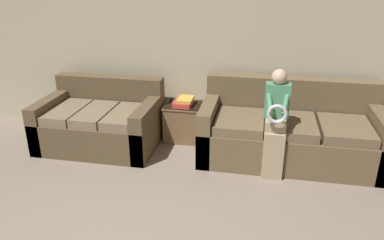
# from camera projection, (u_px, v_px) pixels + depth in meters

# --- Properties ---
(wall_back) EXTENTS (6.86, 0.06, 2.55)m
(wall_back) POSITION_uv_depth(u_px,v_px,m) (187.00, 40.00, 4.82)
(wall_back) COLOR #BCB293
(wall_back) RESTS_ON ground_plane
(couch_main) EXTENTS (2.07, 0.96, 0.90)m
(couch_main) POSITION_uv_depth(u_px,v_px,m) (289.00, 133.00, 4.43)
(couch_main) COLOR brown
(couch_main) RESTS_ON ground_plane
(couch_side) EXTENTS (1.45, 0.98, 0.81)m
(couch_side) POSITION_uv_depth(u_px,v_px,m) (101.00, 123.00, 4.79)
(couch_side) COLOR brown
(couch_side) RESTS_ON ground_plane
(child_left_seated) EXTENTS (0.26, 0.37, 1.16)m
(child_left_seated) POSITION_uv_depth(u_px,v_px,m) (276.00, 119.00, 3.97)
(child_left_seated) COLOR tan
(child_left_seated) RESTS_ON ground_plane
(side_shelf) EXTENTS (0.51, 0.45, 0.48)m
(side_shelf) POSITION_uv_depth(u_px,v_px,m) (184.00, 121.00, 4.95)
(side_shelf) COLOR brown
(side_shelf) RESTS_ON ground_plane
(book_stack) EXTENTS (0.23, 0.31, 0.09)m
(book_stack) POSITION_uv_depth(u_px,v_px,m) (184.00, 102.00, 4.84)
(book_stack) COLOR #BC3833
(book_stack) RESTS_ON side_shelf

